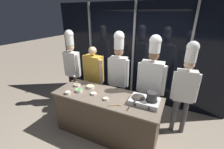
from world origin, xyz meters
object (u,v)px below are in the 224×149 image
(portable_stove, at_px, (144,101))
(squeeze_bottle_soy, at_px, (75,78))
(prep_bowl_scallions, at_px, (79,90))
(chef_line, at_px, (152,77))
(person_guest, at_px, (94,74))
(prep_bowl_ginger, at_px, (90,87))
(prep_bowl_noodles, at_px, (106,99))
(chef_head, at_px, (72,62))
(prep_bowl_bean_sprouts, at_px, (94,93))
(serving_spoon_slotted, at_px, (118,105))
(stock_pot, at_px, (152,96))
(chef_sous, at_px, (118,68))
(frying_pan, at_px, (138,96))
(prep_bowl_mushrooms, at_px, (77,85))
(chef_pastry, at_px, (186,83))
(prep_bowl_onion, at_px, (68,93))

(portable_stove, relative_size, squeeze_bottle_soy, 3.05)
(prep_bowl_scallions, relative_size, chef_line, 0.07)
(portable_stove, xyz_separation_m, person_guest, (-1.45, 0.62, 0.05))
(prep_bowl_ginger, bearing_deg, prep_bowl_noodles, -28.41)
(chef_head, distance_m, person_guest, 0.74)
(prep_bowl_scallions, bearing_deg, prep_bowl_bean_sprouts, 5.47)
(serving_spoon_slotted, bearing_deg, prep_bowl_noodles, 165.13)
(squeeze_bottle_soy, bearing_deg, portable_stove, -6.99)
(prep_bowl_scallions, xyz_separation_m, chef_head, (-0.84, 0.83, 0.26))
(portable_stove, xyz_separation_m, stock_pot, (0.12, 0.00, 0.13))
(prep_bowl_bean_sprouts, xyz_separation_m, prep_bowl_scallions, (-0.33, -0.03, 0.01))
(prep_bowl_noodles, bearing_deg, chef_sous, 97.28)
(frying_pan, bearing_deg, prep_bowl_ginger, 174.85)
(prep_bowl_ginger, distance_m, prep_bowl_mushrooms, 0.32)
(prep_bowl_ginger, xyz_separation_m, prep_bowl_bean_sprouts, (0.21, -0.21, -0.01))
(prep_bowl_ginger, distance_m, chef_pastry, 1.91)
(prep_bowl_scallions, bearing_deg, prep_bowl_noodles, -3.47)
(chef_head, xyz_separation_m, person_guest, (0.71, -0.06, -0.19))
(prep_bowl_ginger, relative_size, prep_bowl_scallions, 1.13)
(portable_stove, bearing_deg, person_guest, 156.77)
(chef_pastry, bearing_deg, frying_pan, 36.07)
(stock_pot, xyz_separation_m, prep_bowl_noodles, (-0.79, -0.19, -0.16))
(chef_line, distance_m, chef_pastry, 0.64)
(prep_bowl_bean_sprouts, xyz_separation_m, prep_bowl_noodles, (0.31, -0.07, 0.00))
(chef_sous, bearing_deg, stock_pot, 139.15)
(portable_stove, xyz_separation_m, chef_head, (-2.15, 0.68, 0.24))
(stock_pot, bearing_deg, chef_sous, 144.67)
(prep_bowl_noodles, distance_m, chef_head, 1.74)
(prep_bowl_mushrooms, bearing_deg, portable_stove, -1.62)
(prep_bowl_scallions, relative_size, serving_spoon_slotted, 0.64)
(serving_spoon_slotted, bearing_deg, prep_bowl_onion, -176.75)
(frying_pan, bearing_deg, prep_bowl_noodles, -161.57)
(squeeze_bottle_soy, xyz_separation_m, chef_head, (-0.44, 0.47, 0.21))
(squeeze_bottle_soy, bearing_deg, prep_bowl_onion, -64.77)
(prep_bowl_mushrooms, xyz_separation_m, chef_head, (-0.64, 0.64, 0.26))
(prep_bowl_onion, xyz_separation_m, chef_head, (-0.69, 1.00, 0.26))
(squeeze_bottle_soy, relative_size, prep_bowl_scallions, 1.14)
(stock_pot, xyz_separation_m, chef_pastry, (0.50, 0.66, 0.08))
(squeeze_bottle_soy, distance_m, chef_head, 0.68)
(frying_pan, relative_size, chef_line, 0.20)
(frying_pan, height_order, person_guest, person_guest)
(stock_pot, bearing_deg, prep_bowl_scallions, -173.96)
(prep_bowl_ginger, height_order, prep_bowl_scallions, prep_bowl_ginger)
(frying_pan, bearing_deg, serving_spoon_slotted, -137.74)
(prep_bowl_bean_sprouts, xyz_separation_m, chef_head, (-1.17, 0.80, 0.27))
(serving_spoon_slotted, distance_m, chef_line, 0.97)
(stock_pot, height_order, prep_bowl_bean_sprouts, stock_pot)
(chef_pastry, bearing_deg, chef_line, 0.18)
(frying_pan, relative_size, prep_bowl_mushrooms, 2.75)
(portable_stove, bearing_deg, serving_spoon_slotted, -146.78)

